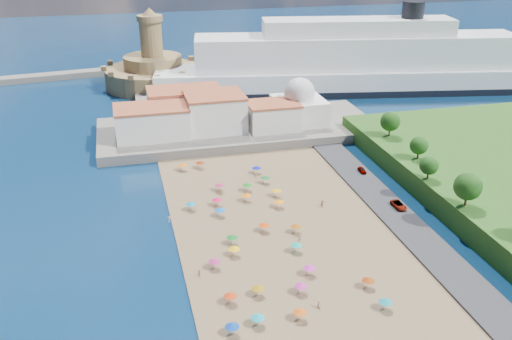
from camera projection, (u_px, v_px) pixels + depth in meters
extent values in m
plane|color=#071938|center=(266.00, 253.00, 120.42)|extent=(700.00, 700.00, 0.00)
cube|color=#59544C|center=(238.00, 129.00, 186.87)|extent=(90.00, 36.00, 3.00)
cube|color=#59544C|center=(161.00, 104.00, 213.22)|extent=(18.00, 70.00, 2.40)
cube|color=silver|center=(152.00, 122.00, 174.71)|extent=(22.00, 14.00, 9.00)
cube|color=silver|center=(215.00, 113.00, 180.51)|extent=(18.00, 16.00, 11.00)
cube|color=silver|center=(273.00, 117.00, 181.54)|extent=(16.00, 12.00, 8.00)
cube|color=silver|center=(185.00, 105.00, 189.60)|extent=(24.00, 14.00, 10.00)
cube|color=silver|center=(299.00, 111.00, 187.30)|extent=(16.00, 16.00, 8.00)
sphere|color=silver|center=(299.00, 93.00, 184.88)|extent=(10.00, 10.00, 10.00)
cylinder|color=silver|center=(300.00, 81.00, 183.35)|extent=(1.20, 1.20, 1.60)
cylinder|color=#997A4C|center=(154.00, 77.00, 238.74)|extent=(40.00, 40.00, 8.00)
cylinder|color=#997A4C|center=(153.00, 62.00, 236.12)|extent=(24.00, 24.00, 5.00)
cylinder|color=#997A4C|center=(151.00, 39.00, 232.30)|extent=(9.00, 9.00, 14.00)
cylinder|color=#997A4C|center=(150.00, 18.00, 228.99)|extent=(10.40, 10.40, 2.40)
cone|color=#997A4C|center=(149.00, 11.00, 227.91)|extent=(6.00, 6.00, 3.00)
cube|color=black|center=(354.00, 87.00, 234.28)|extent=(163.74, 51.28, 2.61)
cube|color=silver|center=(354.00, 79.00, 232.86)|extent=(162.68, 50.71, 9.66)
cube|color=silver|center=(356.00, 51.00, 228.32)|extent=(130.22, 40.99, 12.88)
cube|color=silver|center=(358.00, 27.00, 224.43)|extent=(76.60, 27.62, 6.44)
cylinder|color=black|center=(413.00, 10.00, 223.26)|extent=(8.59, 8.59, 6.44)
cylinder|color=gray|center=(232.00, 240.00, 122.74)|extent=(0.07, 0.07, 2.00)
cone|color=#136B1D|center=(232.00, 236.00, 122.37)|extent=(2.50, 2.50, 0.60)
cylinder|color=gray|center=(300.00, 315.00, 99.41)|extent=(0.07, 0.07, 2.00)
cone|color=#CF5310|center=(300.00, 311.00, 99.05)|extent=(2.50, 2.50, 0.60)
cylinder|color=gray|center=(258.00, 291.00, 105.82)|extent=(0.07, 0.07, 2.00)
cone|color=#98700D|center=(258.00, 287.00, 105.46)|extent=(2.50, 2.50, 0.60)
cylinder|color=gray|center=(217.00, 202.00, 139.15)|extent=(0.07, 0.07, 2.00)
cone|color=#DA114B|center=(217.00, 199.00, 138.79)|extent=(2.50, 2.50, 0.60)
cylinder|color=gray|center=(231.00, 299.00, 103.70)|extent=(0.07, 0.07, 2.00)
cone|color=#B3320E|center=(230.00, 295.00, 103.33)|extent=(2.50, 2.50, 0.60)
cylinder|color=gray|center=(277.00, 193.00, 143.82)|extent=(0.07, 0.07, 2.00)
cone|color=#F4A50D|center=(277.00, 190.00, 143.46)|extent=(2.50, 2.50, 0.60)
cylinder|color=gray|center=(257.00, 170.00, 157.03)|extent=(0.07, 0.07, 2.00)
cone|color=#0D15B2|center=(257.00, 167.00, 156.67)|extent=(2.50, 2.50, 0.60)
cylinder|color=gray|center=(182.00, 167.00, 158.82)|extent=(0.07, 0.07, 2.00)
cone|color=orange|center=(182.00, 164.00, 158.46)|extent=(2.50, 2.50, 0.60)
cylinder|color=gray|center=(264.00, 228.00, 127.62)|extent=(0.07, 0.07, 2.00)
cone|color=#D33B09|center=(264.00, 224.00, 127.26)|extent=(2.50, 2.50, 0.60)
cylinder|color=gray|center=(368.00, 283.00, 108.09)|extent=(0.07, 0.07, 2.00)
cone|color=#8C350C|center=(368.00, 279.00, 107.73)|extent=(2.50, 2.50, 0.60)
cylinder|color=gray|center=(301.00, 289.00, 106.51)|extent=(0.07, 0.07, 2.00)
cone|color=#B52687|center=(301.00, 285.00, 106.14)|extent=(2.50, 2.50, 0.60)
cylinder|color=gray|center=(246.00, 198.00, 141.42)|extent=(0.07, 0.07, 2.00)
cone|color=orange|center=(246.00, 194.00, 141.06)|extent=(2.50, 2.50, 0.60)
cylinder|color=gray|center=(220.00, 187.00, 146.82)|extent=(0.07, 0.07, 2.00)
cone|color=#A0224D|center=(219.00, 184.00, 146.46)|extent=(2.50, 2.50, 0.60)
cylinder|color=gray|center=(309.00, 271.00, 111.98)|extent=(0.07, 0.07, 2.00)
cone|color=#B82798|center=(309.00, 267.00, 111.61)|extent=(2.50, 2.50, 0.60)
cylinder|color=gray|center=(258.00, 321.00, 98.04)|extent=(0.07, 0.07, 2.00)
cone|color=teal|center=(258.00, 316.00, 97.68)|extent=(2.50, 2.50, 0.60)
cylinder|color=gray|center=(232.00, 330.00, 95.88)|extent=(0.07, 0.07, 2.00)
cone|color=#0B3696|center=(232.00, 325.00, 95.52)|extent=(2.50, 2.50, 0.60)
cylinder|color=gray|center=(220.00, 213.00, 134.24)|extent=(0.07, 0.07, 2.00)
cone|color=#0E5FB7|center=(220.00, 209.00, 133.88)|extent=(2.50, 2.50, 0.60)
cylinder|color=gray|center=(265.00, 180.00, 151.03)|extent=(0.07, 0.07, 2.00)
cone|color=#116227|center=(265.00, 177.00, 150.67)|extent=(2.50, 2.50, 0.60)
cylinder|color=gray|center=(215.00, 264.00, 114.10)|extent=(0.07, 0.07, 2.00)
cone|color=#A42362|center=(214.00, 260.00, 113.74)|extent=(2.50, 2.50, 0.60)
cylinder|color=gray|center=(279.00, 204.00, 138.25)|extent=(0.07, 0.07, 2.00)
cone|color=orange|center=(279.00, 201.00, 137.89)|extent=(2.50, 2.50, 0.60)
cylinder|color=gray|center=(296.00, 248.00, 119.80)|extent=(0.07, 0.07, 2.00)
cone|color=#109483|center=(296.00, 244.00, 119.43)|extent=(2.50, 2.50, 0.60)
cylinder|color=gray|center=(191.00, 206.00, 137.08)|extent=(0.07, 0.07, 2.00)
cone|color=#107999|center=(191.00, 203.00, 136.72)|extent=(2.50, 2.50, 0.60)
cylinder|color=gray|center=(200.00, 165.00, 160.27)|extent=(0.07, 0.07, 2.00)
cone|color=maroon|center=(200.00, 162.00, 159.91)|extent=(2.50, 2.50, 0.60)
cylinder|color=gray|center=(234.00, 252.00, 118.45)|extent=(0.07, 0.07, 2.00)
cone|color=#F2AD0D|center=(234.00, 248.00, 118.09)|extent=(2.50, 2.50, 0.60)
cylinder|color=gray|center=(247.00, 187.00, 146.90)|extent=(0.07, 0.07, 2.00)
cone|color=#157917|center=(247.00, 184.00, 146.53)|extent=(2.50, 2.50, 0.60)
cylinder|color=gray|center=(385.00, 305.00, 102.07)|extent=(0.07, 0.07, 2.00)
cone|color=#0E7B83|center=(386.00, 301.00, 101.71)|extent=(2.50, 2.50, 0.60)
cylinder|color=gray|center=(296.00, 229.00, 127.15)|extent=(0.07, 0.07, 2.00)
cone|color=#974F0D|center=(296.00, 225.00, 126.78)|extent=(2.50, 2.50, 0.60)
imported|color=tan|center=(221.00, 192.00, 144.81)|extent=(1.01, 1.04, 1.68)
imported|color=tan|center=(322.00, 203.00, 138.92)|extent=(1.70, 1.08, 1.75)
imported|color=tan|center=(299.00, 238.00, 123.80)|extent=(0.70, 0.74, 1.70)
imported|color=tan|center=(169.00, 220.00, 131.50)|extent=(1.02, 1.21, 1.63)
imported|color=tan|center=(200.00, 273.00, 111.50)|extent=(0.99, 0.87, 1.72)
imported|color=tan|center=(319.00, 304.00, 102.58)|extent=(0.87, 0.66, 1.59)
imported|color=tan|center=(255.00, 174.00, 154.59)|extent=(1.37, 1.35, 1.89)
imported|color=gray|center=(399.00, 205.00, 137.47)|extent=(2.42, 5.18, 1.43)
imported|color=gray|center=(362.00, 170.00, 156.81)|extent=(1.69, 3.84, 1.29)
cylinder|color=#382314|center=(466.00, 199.00, 126.32)|extent=(0.50, 0.50, 3.46)
sphere|color=#14380F|center=(468.00, 186.00, 125.07)|extent=(6.23, 6.23, 6.23)
cylinder|color=#382314|center=(428.00, 174.00, 139.73)|extent=(0.50, 0.50, 2.59)
sphere|color=#14380F|center=(429.00, 165.00, 138.79)|extent=(4.67, 4.67, 4.67)
cylinder|color=#382314|center=(418.00, 154.00, 151.59)|extent=(0.50, 0.50, 2.71)
sphere|color=#14380F|center=(419.00, 145.00, 150.61)|extent=(4.88, 4.88, 4.88)
cylinder|color=#382314|center=(389.00, 131.00, 167.50)|extent=(0.50, 0.50, 3.25)
sphere|color=#14380F|center=(390.00, 121.00, 166.33)|extent=(5.84, 5.84, 5.84)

